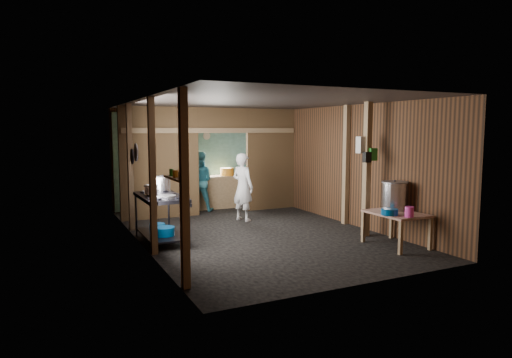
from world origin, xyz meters
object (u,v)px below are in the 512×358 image
gas_range (161,219)px  cook (243,187)px  prep_table (396,229)px  stock_pot (394,196)px  pink_bucket (409,212)px  stove_pot_large (163,184)px  yellow_tub (227,172)px

gas_range → cook: (2.17, 1.18, 0.33)m
prep_table → stock_pot: (0.16, 0.23, 0.56)m
gas_range → stock_pot: stock_pot is taller
cook → pink_bucket: bearing=176.9°
gas_range → stove_pot_large: (0.17, 0.51, 0.58)m
stock_pot → cook: (-1.69, 3.02, -0.09)m
cook → yellow_tub: bearing=-35.6°
pink_bucket → yellow_tub: 5.63m
prep_table → stove_pot_large: (-3.54, 2.58, 0.71)m
stove_pot_large → cook: size_ratio=0.20×
prep_table → stock_pot: stock_pot is taller
prep_table → pink_bucket: (-0.10, -0.41, 0.39)m
pink_bucket → yellow_tub: (-1.07, 5.52, 0.25)m
yellow_tub → stove_pot_large: bearing=-133.2°
gas_range → prep_table: bearing=-29.1°
stock_pot → gas_range: bearing=154.6°
cook → prep_table: bearing=-179.1°
pink_bucket → yellow_tub: size_ratio=0.49×
cook → stock_pot: bearing=-175.2°
stove_pot_large → stock_pot: (3.70, -2.35, -0.16)m
gas_range → stove_pot_large: 0.79m
gas_range → stock_pot: 4.30m
gas_range → stove_pot_large: size_ratio=4.73×
yellow_tub → prep_table: bearing=-77.1°
stove_pot_large → yellow_tub: 3.46m
prep_table → stove_pot_large: 4.44m
gas_range → prep_table: size_ratio=1.45×
yellow_tub → pink_bucket: bearing=-79.0°
gas_range → cook: bearing=28.6°
stove_pot_large → pink_bucket: 4.57m
pink_bucket → cook: size_ratio=0.12×
gas_range → stock_pot: size_ratio=2.74×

